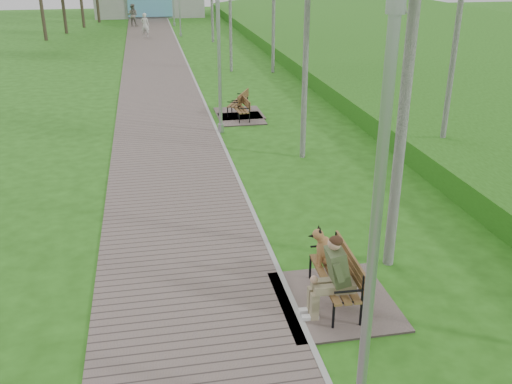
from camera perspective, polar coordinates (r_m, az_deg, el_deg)
ground at (r=9.31m, az=5.81°, el=-15.59°), size 120.00×120.00×0.00m
walkway at (r=29.02m, az=-9.83°, el=11.19°), size 3.50×67.00×0.04m
kerb at (r=29.10m, az=-6.32°, el=11.43°), size 0.10×67.00×0.05m
embankment at (r=31.02m, az=17.06°, el=11.25°), size 14.00×70.00×1.60m
bench_main at (r=10.14m, az=7.62°, el=-8.69°), size 2.01×2.24×1.76m
bench_second at (r=21.33m, az=-1.55°, el=7.73°), size 1.61×1.79×0.99m
bench_third at (r=22.08m, az=-1.81°, el=8.31°), size 1.75×1.95×1.08m
lamp_post_near at (r=6.63m, az=11.59°, el=-6.54°), size 0.21×0.21×5.50m
lamp_post_second at (r=19.27m, az=-3.69°, el=12.94°), size 0.20×0.20×5.22m
lamp_post_third at (r=43.32m, az=-7.67°, el=17.96°), size 0.18×0.18×4.58m
pedestrian_near at (r=43.46m, az=-11.03°, el=16.06°), size 0.73×0.63×1.70m
pedestrian_far at (r=50.21m, az=-12.23°, el=16.90°), size 1.03×0.90×1.79m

